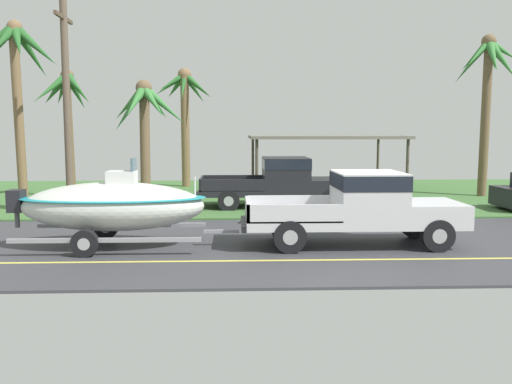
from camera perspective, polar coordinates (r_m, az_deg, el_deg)
name	(u,v)px	position (r m, az deg, el deg)	size (l,w,h in m)	color
ground	(309,203)	(22.93, 5.48, -1.09)	(36.00, 22.00, 0.11)	#38383D
pickup_truck_towing	(367,205)	(14.53, 11.32, -1.29)	(5.76, 2.02, 1.90)	silver
boat_on_trailer	(113,206)	(14.45, -14.53, -1.38)	(5.76, 2.42, 2.27)	gray
parked_pickup_background	(285,180)	(21.10, 2.98, 1.23)	(5.91, 2.11, 1.93)	black
carport_awning	(324,138)	(27.83, 6.98, 5.55)	(7.37, 5.69, 2.69)	#4C4238
palm_tree_near_left	(185,100)	(28.89, -7.32, 9.41)	(3.06, 2.77, 6.11)	brown
palm_tree_near_right	(145,114)	(20.92, -11.36, 7.88)	(2.95, 2.75, 4.80)	brown
palm_tree_mid	(488,76)	(26.52, 22.79, 10.92)	(2.72, 3.15, 7.08)	brown
palm_tree_far_left	(17,64)	(22.31, -23.39, 12.01)	(2.86, 2.80, 6.90)	brown
palm_tree_far_right	(67,101)	(25.09, -18.88, 8.85)	(2.34, 2.70, 5.54)	brown
utility_pole	(67,106)	(19.67, -18.90, 8.37)	(0.24, 1.80, 7.22)	brown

